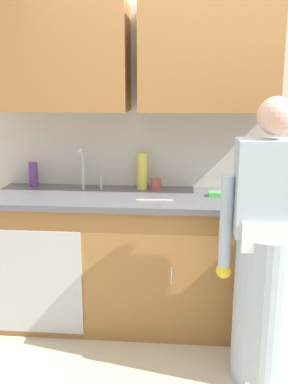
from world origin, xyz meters
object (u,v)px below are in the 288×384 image
cup_by_sink (156,184)px  sponge (217,194)px  bottle_cleaner_spray (33,175)px  sink (85,196)px  bottle_water_tall (142,171)px  bottle_water_short (259,180)px  knife_on_counter (155,200)px  person_at_sink (266,266)px

cup_by_sink → sponge: bearing=-21.8°
bottle_cleaner_spray → sink: bearing=-24.5°
sponge → bottle_water_tall: bearing=161.0°
bottle_water_short → sponge: size_ratio=1.47×
cup_by_sink → knife_on_counter: cup_by_sink is taller
person_at_sink → bottle_water_tall: person_at_sink is taller
person_at_sink → bottle_water_short: (0.06, 0.77, 0.33)m
cup_by_sink → knife_on_counter: (0.01, -0.32, -0.04)m
person_at_sink → sponge: size_ratio=14.73×
person_at_sink → bottle_water_short: size_ratio=10.01×
bottle_cleaner_spray → cup_by_sink: size_ratio=2.27×
cup_by_sink → sink: bearing=-159.6°
sink → knife_on_counter: (0.50, -0.14, 0.02)m
cup_by_sink → knife_on_counter: size_ratio=0.33×
cup_by_sink → sponge: cup_by_sink is taller
bottle_water_short → sponge: (-0.30, -0.17, -0.07)m
bottle_water_short → person_at_sink: bearing=-94.6°
bottle_cleaner_spray → knife_on_counter: bearing=-19.9°
bottle_cleaner_spray → bottle_water_tall: 0.81m
bottle_water_short → bottle_cleaner_spray: (-1.64, 0.01, 0.01)m
bottle_water_tall → sponge: bottle_water_tall is taller
bottle_cleaner_spray → bottle_water_short: bearing=-0.5°
person_at_sink → bottle_water_short: person_at_sink is taller
sink → knife_on_counter: sink is taller
knife_on_counter → sink: bearing=160.9°
bottle_cleaner_spray → knife_on_counter: (0.92, -0.33, -0.09)m
person_at_sink → knife_on_counter: bearing=145.6°
sink → bottle_cleaner_spray: size_ratio=2.75×
bottle_water_tall → sponge: size_ratio=2.42×
bottle_water_short → knife_on_counter: 0.79m
sink → bottle_cleaner_spray: sink is taller
sponge → bottle_water_short: bearing=29.1°
knife_on_counter → cup_by_sink: bearing=88.8°
sink → bottle_cleaner_spray: 0.48m
bottle_water_tall → knife_on_counter: bottle_water_tall is taller
sink → person_at_sink: 1.31m
bottle_cleaner_spray → bottle_water_tall: (0.81, -0.00, 0.04)m
bottle_cleaner_spray → sponge: (1.34, -0.18, -0.08)m
bottle_water_short → sink: bearing=-171.5°
bottle_cleaner_spray → bottle_water_tall: bearing=-0.1°
bottle_water_short → knife_on_counter: size_ratio=0.67×
person_at_sink → bottle_water_tall: bearing=134.5°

